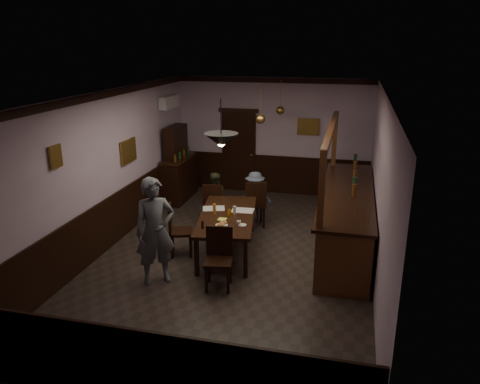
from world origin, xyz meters
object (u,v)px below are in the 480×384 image
(coffee_cup, at_px, (239,223))
(pendant_brass_mid, at_px, (261,119))
(sideboard, at_px, (178,170))
(bar_counter, at_px, (346,217))
(person_seated_right, at_px, (255,197))
(pendant_brass_far, at_px, (280,110))
(chair_side, at_px, (176,228))
(pendant_iron, at_px, (221,140))
(dining_table, at_px, (227,218))
(person_standing, at_px, (155,231))
(chair_far_left, at_px, (213,203))
(person_seated_left, at_px, (214,197))
(soda_can, at_px, (229,213))
(chair_far_right, at_px, (255,202))
(chair_near, at_px, (219,255))

(coffee_cup, relative_size, pendant_brass_mid, 0.10)
(sideboard, xyz_separation_m, bar_counter, (4.20, -1.94, -0.15))
(person_seated_right, distance_m, pendant_brass_far, 2.25)
(chair_side, bearing_deg, pendant_iron, -131.63)
(dining_table, bearing_deg, person_standing, -120.74)
(chair_far_left, bearing_deg, chair_side, 68.80)
(person_seated_left, height_order, soda_can, person_seated_left)
(person_seated_right, xyz_separation_m, coffee_cup, (0.15, -2.06, 0.22))
(chair_far_right, height_order, chair_near, chair_far_right)
(chair_far_right, xyz_separation_m, pendant_brass_mid, (0.03, 0.35, 1.73))
(coffee_cup, distance_m, sideboard, 3.99)
(pendant_brass_mid, bearing_deg, coffee_cup, -88.48)
(chair_far_left, xyz_separation_m, pendant_brass_far, (1.13, 1.85, 1.77))
(person_standing, distance_m, sideboard, 4.33)
(person_seated_left, bearing_deg, pendant_iron, 93.93)
(person_seated_left, xyz_separation_m, person_seated_right, (0.89, 0.15, 0.02))
(chair_far_left, distance_m, pendant_brass_mid, 2.05)
(chair_far_left, relative_size, pendant_brass_mid, 1.20)
(chair_far_left, bearing_deg, person_seated_right, -165.76)
(chair_far_right, bearing_deg, person_seated_right, -97.66)
(person_seated_left, height_order, person_seated_right, person_seated_right)
(sideboard, height_order, bar_counter, bar_counter)
(person_standing, relative_size, person_seated_right, 1.56)
(chair_far_right, bearing_deg, coffee_cup, 72.47)
(chair_near, distance_m, chair_side, 1.44)
(person_seated_right, distance_m, sideboard, 2.51)
(person_standing, xyz_separation_m, coffee_cup, (1.17, 0.94, -0.10))
(pendant_iron, bearing_deg, chair_far_right, 86.57)
(person_standing, relative_size, person_seated_left, 1.60)
(chair_far_left, height_order, bar_counter, bar_counter)
(chair_side, distance_m, pendant_iron, 2.11)
(coffee_cup, distance_m, soda_can, 0.50)
(coffee_cup, xyz_separation_m, sideboard, (-2.37, 3.22, -0.05))
(chair_far_left, xyz_separation_m, pendant_brass_mid, (0.93, 0.49, 1.77))
(dining_table, relative_size, chair_far_left, 2.40)
(bar_counter, bearing_deg, pendant_iron, -141.91)
(sideboard, distance_m, bar_counter, 4.63)
(chair_far_right, relative_size, pendant_brass_far, 1.29)
(chair_near, bearing_deg, soda_can, 87.45)
(chair_far_left, height_order, chair_side, chair_side)
(sideboard, bearing_deg, chair_near, -61.08)
(soda_can, bearing_deg, person_seated_right, 85.37)
(pendant_brass_far, bearing_deg, bar_counter, -52.60)
(dining_table, distance_m, pendant_iron, 1.84)
(chair_far_left, bearing_deg, coffee_cup, 108.53)
(dining_table, relative_size, sideboard, 1.25)
(chair_side, distance_m, pendant_brass_far, 4.06)
(chair_far_right, height_order, soda_can, chair_far_right)
(chair_far_right, bearing_deg, pendant_iron, 66.33)
(chair_far_right, distance_m, coffee_cup, 1.80)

